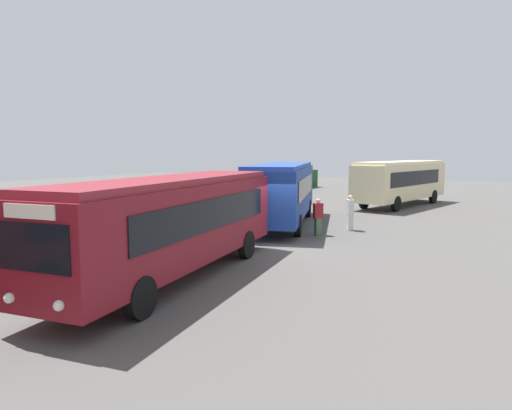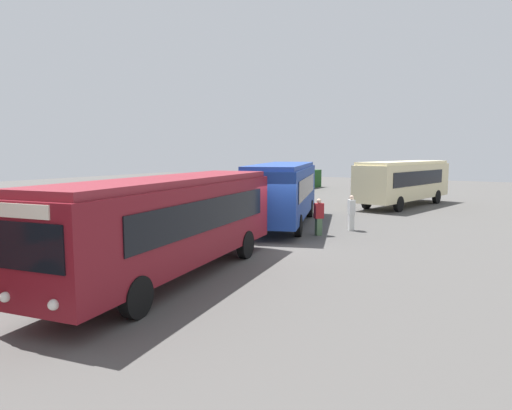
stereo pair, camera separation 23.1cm
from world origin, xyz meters
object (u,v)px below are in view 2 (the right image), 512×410
Objects in this scene: person_right at (351,212)px; bus_blue at (283,190)px; traffic_cone at (100,235)px; person_center at (319,216)px; bus_cream at (404,180)px; bus_maroon at (171,220)px.

bus_blue is at bearing 147.68° from person_right.
person_right reaches higher than traffic_cone.
traffic_cone is at bearing 131.13° from bus_blue.
bus_blue is at bearing -29.76° from traffic_cone.
person_center reaches higher than traffic_cone.
bus_maroon is at bearing -172.71° from bus_cream.
bus_blue reaches higher than person_center.
bus_maroon is 1.01× the size of bus_cream.
bus_blue is 6.08× the size of person_right.
person_right is at bearing 161.32° from bus_maroon.
person_right is (-11.60, -0.15, -0.91)m from bus_cream.
person_center is (8.90, -1.03, -0.88)m from bus_maroon.
bus_cream is (11.73, -3.51, -0.02)m from bus_blue.
traffic_cone is (-8.02, 4.58, -1.54)m from bus_blue.
traffic_cone is at bearing -169.72° from person_right.
person_right is at bearing -71.93° from person_center.
person_center is at bearing -142.78° from bus_blue.
person_center is 2.18m from person_right.
bus_cream is 17.52× the size of traffic_cone.
bus_maroon is at bearing 170.28° from bus_blue.
bus_maroon is 10.92m from bus_blue.
traffic_cone is at bearing 81.03° from person_center.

